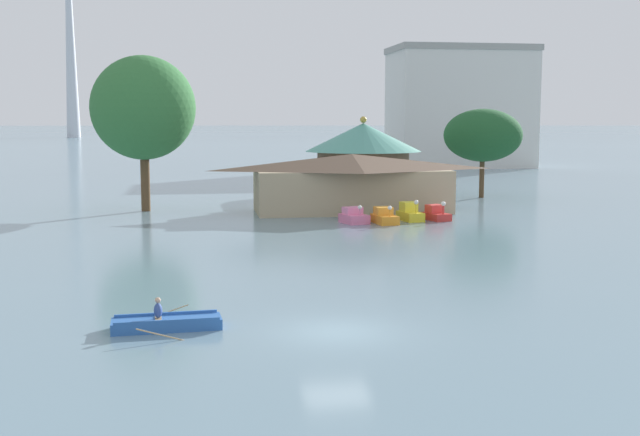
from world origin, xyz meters
The scene contains 12 objects.
ground_plane centered at (0.00, 0.00, 0.00)m, with size 2000.00×2000.00×0.00m, color slate.
rowboat_with_rower centered at (-6.28, 1.39, 0.24)m, with size 4.16×3.47×1.39m.
pedal_boat_pink centered at (6.84, 30.29, 0.49)m, with size 2.17×2.62×1.46m.
pedal_boat_orange centered at (9.10, 29.71, 0.49)m, with size 1.73×2.78×1.47m.
pedal_boat_yellow centered at (11.48, 31.09, 0.57)m, with size 1.74×2.75×1.72m.
pedal_boat_red centered at (13.60, 31.07, 0.48)m, with size 1.95×2.63×1.56m.
boathouse centered at (8.13, 37.54, 2.58)m, with size 17.60×7.57×4.95m.
green_roof_pavilion centered at (12.32, 52.40, 4.17)m, with size 12.06×12.06×8.19m.
shoreline_tree_tall_left centered at (-9.32, 40.92, 8.82)m, with size 8.87×8.87×13.26m.
shoreline_tree_right centered at (23.57, 47.65, 6.27)m, with size 7.84×7.84×8.93m.
background_building_block centered at (38.45, 97.76, 9.87)m, with size 22.77×13.27×19.70m.
distant_broadcast_tower centered at (-56.69, 328.88, 58.07)m, with size 9.79×9.79×131.01m.
Camera 1 is at (-5.13, -28.11, 7.87)m, focal length 44.17 mm.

